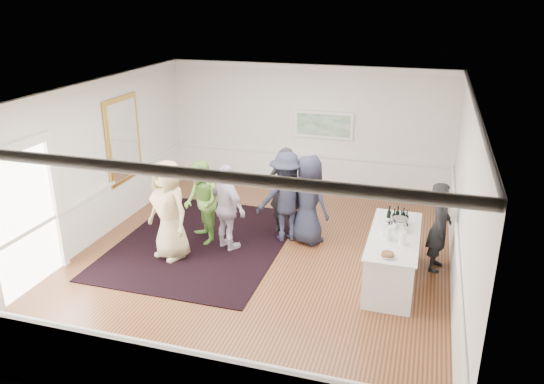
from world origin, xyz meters
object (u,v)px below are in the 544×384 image
(guest_tan, at_px, (169,210))
(guest_dark_a, at_px, (286,197))
(nut_bowl, at_px, (388,255))
(guest_lilac, at_px, (227,208))
(bartender, at_px, (439,227))
(guest_dark_b, at_px, (285,191))
(serving_table, at_px, (393,258))
(guest_navy, at_px, (309,200))
(guest_green, at_px, (202,202))
(ice_bucket, at_px, (399,225))

(guest_tan, bearing_deg, guest_dark_a, 58.93)
(guest_tan, distance_m, nut_bowl, 4.12)
(guest_tan, height_order, guest_lilac, guest_tan)
(bartender, height_order, guest_dark_b, guest_dark_b)
(serving_table, height_order, guest_lilac, guest_lilac)
(guest_lilac, distance_m, guest_navy, 1.63)
(serving_table, relative_size, guest_lilac, 1.27)
(guest_navy, bearing_deg, guest_lilac, 59.49)
(bartender, relative_size, guest_green, 0.98)
(bartender, bearing_deg, guest_tan, 108.90)
(bartender, relative_size, guest_navy, 0.91)
(bartender, bearing_deg, guest_lilac, 102.44)
(guest_tan, xyz_separation_m, guest_navy, (2.36, 1.40, -0.05))
(guest_dark_b, relative_size, nut_bowl, 8.15)
(serving_table, relative_size, guest_navy, 1.21)
(guest_dark_b, bearing_deg, bartender, 162.61)
(bartender, bearing_deg, guest_dark_b, 84.51)
(bartender, bearing_deg, nut_bowl, 161.07)
(guest_tan, height_order, guest_dark_b, guest_tan)
(guest_navy, relative_size, ice_bucket, 7.05)
(guest_lilac, relative_size, guest_dark_a, 0.93)
(guest_dark_a, distance_m, nut_bowl, 2.94)
(bartender, relative_size, nut_bowl, 7.25)
(guest_dark_a, bearing_deg, guest_tan, 7.13)
(guest_dark_a, xyz_separation_m, nut_bowl, (2.18, -1.97, -0.00))
(guest_dark_a, height_order, ice_bucket, guest_dark_a)
(serving_table, xyz_separation_m, guest_navy, (-1.76, 1.11, 0.47))
(guest_navy, distance_m, ice_bucket, 2.06)
(guest_tan, bearing_deg, serving_table, 27.00)
(serving_table, distance_m, nut_bowl, 1.00)
(bartender, relative_size, ice_bucket, 6.41)
(nut_bowl, bearing_deg, guest_dark_b, 135.04)
(guest_navy, bearing_deg, ice_bucket, -175.67)
(serving_table, xyz_separation_m, nut_bowl, (-0.04, -0.88, 0.48))
(guest_tan, distance_m, guest_dark_b, 2.47)
(serving_table, bearing_deg, bartender, 43.43)
(guest_tan, xyz_separation_m, guest_green, (0.31, 0.80, -0.12))
(bartender, height_order, guest_green, guest_green)
(guest_lilac, bearing_deg, guest_green, 16.68)
(guest_dark_a, relative_size, ice_bucket, 7.17)
(guest_navy, height_order, ice_bucket, guest_navy)
(bartender, bearing_deg, ice_bucket, 135.95)
(nut_bowl, bearing_deg, guest_lilac, 158.71)
(guest_tan, height_order, guest_navy, guest_tan)
(guest_lilac, distance_m, nut_bowl, 3.40)
(guest_tan, height_order, guest_green, guest_tan)
(serving_table, bearing_deg, guest_tan, -176.03)
(guest_navy, distance_m, nut_bowl, 2.63)
(guest_dark_b, distance_m, ice_bucket, 2.69)
(bartender, xyz_separation_m, nut_bowl, (-0.78, -1.58, 0.10))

